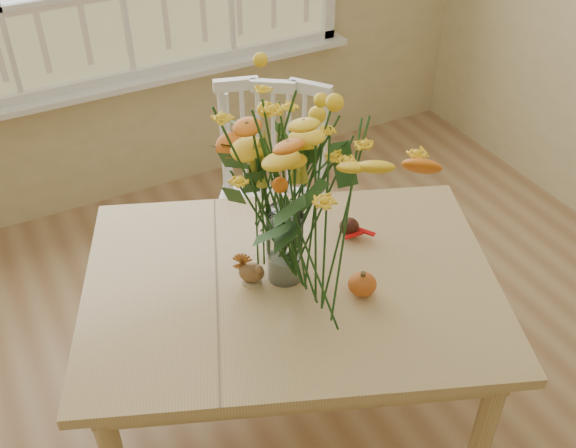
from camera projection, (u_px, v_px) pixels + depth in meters
dining_table at (291, 300)px, 2.26m from camera, size 1.61×1.39×0.72m
windsor_chair at (271, 193)px, 2.86m from camera, size 0.64×0.63×1.01m
flower_vase at (285, 176)px, 1.98m from camera, size 0.55×0.55×0.66m
pumpkin at (362, 285)px, 2.13m from camera, size 0.09×0.09×0.07m
turkey_figurine at (252, 273)px, 2.17m from camera, size 0.10×0.10×0.11m
dark_gourd at (349, 227)px, 2.37m from camera, size 0.13×0.12×0.06m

